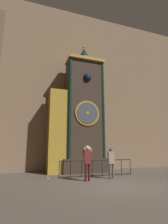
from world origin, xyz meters
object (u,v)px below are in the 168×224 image
Objects in this scene: visitor_near at (87,159)px; visitor_far at (111,160)px; stanchion_post at (48,172)px; clock_tower at (79,115)px.

visitor_near reaches higher than visitor_far.
visitor_near is 1.07× the size of visitor_far.
stanchion_post is at bearing 148.40° from visitor_near.
clock_tower is 5.88× the size of visitor_far.
stanchion_post is at bearing 166.21° from visitor_far.
visitor_far is at bearing -19.88° from stanchion_post.
visitor_near is 1.70× the size of stanchion_post.
visitor_near is (-0.54, -3.19, -2.91)m from clock_tower.
visitor_near is 2.39m from stanchion_post.
visitor_far is (1.48, 0.22, -0.08)m from visitor_near.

